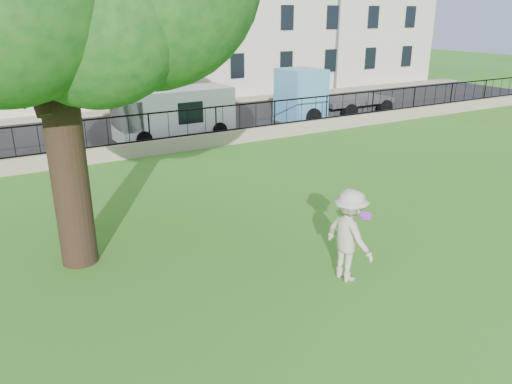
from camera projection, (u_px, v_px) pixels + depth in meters
ground at (334, 284)px, 10.77m from camera, size 120.00×120.00×0.00m
retaining_wall at (151, 148)px, 20.43m from camera, size 50.00×0.40×0.60m
iron_railing at (149, 127)px, 20.14m from camera, size 50.00×0.05×1.13m
street at (119, 132)px, 24.35m from camera, size 60.00×9.00×0.01m
sidewalk at (94, 114)px, 28.57m from camera, size 60.00×1.40×0.12m
man at (349, 235)px, 10.66m from camera, size 0.84×1.37×2.06m
frisbee at (366, 216)px, 11.48m from camera, size 0.32×0.32×0.12m
white_van at (174, 113)px, 23.05m from camera, size 5.36×2.09×2.25m
blue_truck at (335, 92)px, 27.40m from camera, size 6.63×2.44×2.77m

